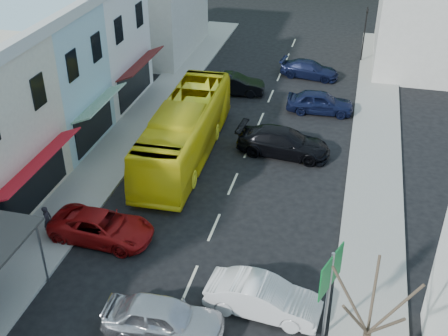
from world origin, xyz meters
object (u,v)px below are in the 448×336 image
pedestrian_left (47,219)px  direction_sign (328,297)px  traffic_signal (364,35)px  car_silver (164,320)px  street_tree (367,333)px  car_red (102,227)px  bus (185,133)px  car_white (263,299)px

pedestrian_left → direction_sign: bearing=-112.9°
traffic_signal → car_silver: bearing=73.1°
direction_sign → street_tree: street_tree is taller
car_silver → direction_sign: bearing=-81.1°
pedestrian_left → street_tree: street_tree is taller
car_red → pedestrian_left: (-2.54, -0.41, 0.30)m
car_silver → traffic_signal: 32.21m
pedestrian_left → traffic_signal: (13.46, 27.17, 1.28)m
bus → car_white: (6.72, -11.19, -0.85)m
direction_sign → traffic_signal: traffic_signal is taller
car_white → street_tree: street_tree is taller
car_silver → car_red: bearing=41.4°
bus → car_silver: bus is taller
car_white → pedestrian_left: bearing=82.5°
pedestrian_left → direction_sign: size_ratio=0.41×
street_tree → car_white: bearing=139.2°
car_silver → pedestrian_left: 8.50m
bus → street_tree: bearing=-55.7°
pedestrian_left → car_silver: bearing=-130.8°
car_white → direction_sign: size_ratio=1.06×
bus → traffic_signal: traffic_signal is taller
car_silver → pedestrian_left: pedestrian_left is taller
car_white → street_tree: 5.66m
car_red → traffic_signal: size_ratio=1.01×
pedestrian_left → bus: bearing=-34.2°
car_white → street_tree: (3.81, -3.28, 2.59)m
car_red → traffic_signal: bearing=-19.6°
car_white → traffic_signal: (2.73, 29.55, 1.58)m
bus → direction_sign: size_ratio=2.80×
bus → car_silver: bearing=-77.9°
traffic_signal → direction_sign: bearing=83.7°
car_red → bus: bearing=-7.4°
car_silver → pedestrian_left: bearing=55.7°
car_white → street_tree: bearing=-125.8°
direction_sign → car_silver: bearing=-148.6°
car_silver → car_white: size_ratio=1.00×
street_tree → traffic_signal: street_tree is taller
car_red → direction_sign: direction_sign is taller
car_red → direction_sign: bearing=-105.7°
direction_sign → pedestrian_left: bearing=-174.0°
car_silver → car_red: same height
direction_sign → traffic_signal: (0.24, 30.29, 0.21)m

